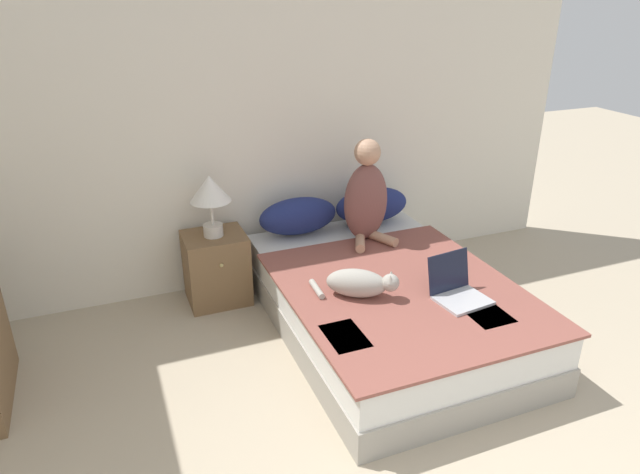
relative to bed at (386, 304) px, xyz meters
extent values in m
cube|color=silver|center=(-0.50, 1.12, 1.06)|extent=(5.30, 0.05, 2.55)
cube|color=#9E998E|center=(0.00, 0.01, -0.11)|extent=(1.40, 2.10, 0.20)
cube|color=silver|center=(0.00, 0.01, 0.09)|extent=(1.38, 2.07, 0.21)
cube|color=brown|center=(0.00, -0.20, 0.21)|extent=(1.45, 1.68, 0.02)
cube|color=#B2BC70|center=(-0.56, -0.54, 0.21)|extent=(0.21, 0.30, 0.01)
cube|color=#B2BC70|center=(0.32, -0.62, 0.21)|extent=(0.23, 0.33, 0.01)
ellipsoid|color=navy|center=(-0.32, 0.89, 0.36)|extent=(0.62, 0.28, 0.29)
ellipsoid|color=navy|center=(0.32, 0.89, 0.36)|extent=(0.62, 0.28, 0.29)
ellipsoid|color=brown|center=(0.12, 0.60, 0.51)|extent=(0.34, 0.19, 0.59)
sphere|color=tan|center=(0.12, 0.60, 0.90)|extent=(0.19, 0.19, 0.19)
cylinder|color=tan|center=(0.02, 0.48, 0.25)|extent=(0.17, 0.25, 0.07)
cylinder|color=tan|center=(0.21, 0.48, 0.25)|extent=(0.17, 0.25, 0.07)
ellipsoid|color=#A8A399|center=(-0.31, -0.16, 0.31)|extent=(0.41, 0.35, 0.18)
sphere|color=#A8A399|center=(-0.14, -0.28, 0.33)|extent=(0.11, 0.11, 0.11)
cone|color=#A8A399|center=(-0.12, -0.25, 0.37)|extent=(0.05, 0.05, 0.05)
cone|color=#A8A399|center=(-0.15, -0.30, 0.37)|extent=(0.05, 0.05, 0.05)
cylinder|color=#A8A399|center=(-0.52, -0.03, 0.24)|extent=(0.05, 0.21, 0.04)
cube|color=#B7B7BC|center=(0.26, -0.47, 0.23)|extent=(0.34, 0.28, 0.02)
cube|color=black|center=(0.25, -0.32, 0.36)|extent=(0.31, 0.10, 0.25)
cube|color=brown|center=(-0.98, 0.85, 0.06)|extent=(0.45, 0.39, 0.54)
sphere|color=tan|center=(-0.98, 0.65, 0.17)|extent=(0.03, 0.03, 0.03)
cylinder|color=beige|center=(-0.98, 0.84, 0.37)|extent=(0.14, 0.14, 0.09)
cylinder|color=beige|center=(-0.98, 0.84, 0.50)|extent=(0.02, 0.02, 0.18)
cone|color=white|center=(-0.98, 0.84, 0.69)|extent=(0.29, 0.29, 0.19)
camera|label=1|loc=(-1.67, -2.96, 2.01)|focal=32.00mm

